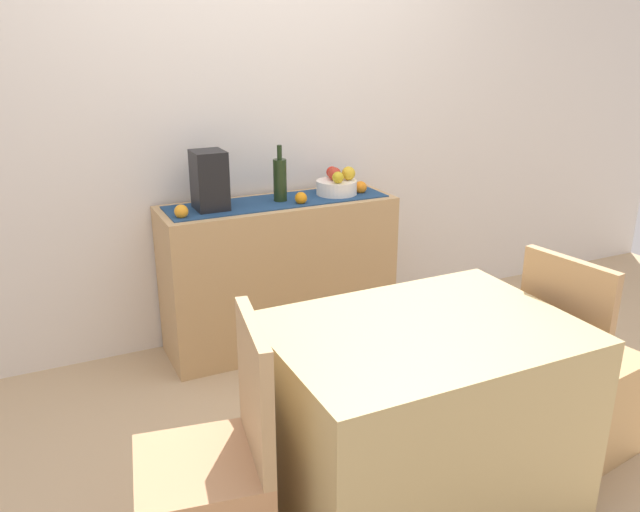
# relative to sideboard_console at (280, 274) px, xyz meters

# --- Properties ---
(ground_plane) EXTENTS (6.40, 6.40, 0.02)m
(ground_plane) POSITION_rel_sideboard_console_xyz_m (-0.03, -0.92, -0.43)
(ground_plane) COLOR tan
(ground_plane) RESTS_ON ground
(room_wall_rear) EXTENTS (6.40, 0.06, 2.70)m
(room_wall_rear) POSITION_rel_sideboard_console_xyz_m (-0.03, 0.26, 0.93)
(room_wall_rear) COLOR silver
(room_wall_rear) RESTS_ON ground
(sideboard_console) EXTENTS (1.28, 0.42, 0.83)m
(sideboard_console) POSITION_rel_sideboard_console_xyz_m (0.00, 0.00, 0.00)
(sideboard_console) COLOR tan
(sideboard_console) RESTS_ON ground
(table_runner) EXTENTS (1.20, 0.32, 0.01)m
(table_runner) POSITION_rel_sideboard_console_xyz_m (0.00, 0.00, 0.42)
(table_runner) COLOR navy
(table_runner) RESTS_ON sideboard_console
(fruit_bowl) EXTENTS (0.23, 0.23, 0.08)m
(fruit_bowl) POSITION_rel_sideboard_console_xyz_m (0.36, 0.00, 0.46)
(fruit_bowl) COLOR white
(fruit_bowl) RESTS_ON table_runner
(apple_front) EXTENTS (0.07, 0.07, 0.07)m
(apple_front) POSITION_rel_sideboard_console_xyz_m (0.35, 0.01, 0.54)
(apple_front) COLOR #B33222
(apple_front) RESTS_ON fruit_bowl
(apple_right) EXTENTS (0.06, 0.06, 0.06)m
(apple_right) POSITION_rel_sideboard_console_xyz_m (0.33, -0.07, 0.53)
(apple_right) COLOR gold
(apple_right) RESTS_ON fruit_bowl
(apple_center) EXTENTS (0.08, 0.08, 0.08)m
(apple_center) POSITION_rel_sideboard_console_xyz_m (0.42, -0.02, 0.54)
(apple_center) COLOR gold
(apple_center) RESTS_ON fruit_bowl
(apple_left) EXTENTS (0.06, 0.06, 0.06)m
(apple_left) POSITION_rel_sideboard_console_xyz_m (0.36, 0.07, 0.53)
(apple_left) COLOR red
(apple_left) RESTS_ON fruit_bowl
(wine_bottle) EXTENTS (0.07, 0.07, 0.31)m
(wine_bottle) POSITION_rel_sideboard_console_xyz_m (0.01, 0.00, 0.54)
(wine_bottle) COLOR black
(wine_bottle) RESTS_ON sideboard_console
(coffee_maker) EXTENTS (0.16, 0.18, 0.31)m
(coffee_maker) POSITION_rel_sideboard_console_xyz_m (-0.37, 0.00, 0.57)
(coffee_maker) COLOR black
(coffee_maker) RESTS_ON sideboard_console
(orange_loose_near_bowl) EXTENTS (0.07, 0.07, 0.07)m
(orange_loose_near_bowl) POSITION_rel_sideboard_console_xyz_m (-0.55, -0.09, 0.45)
(orange_loose_near_bowl) COLOR orange
(orange_loose_near_bowl) RESTS_ON sideboard_console
(orange_loose_end) EXTENTS (0.07, 0.07, 0.07)m
(orange_loose_end) POSITION_rel_sideboard_console_xyz_m (0.50, -0.02, 0.45)
(orange_loose_end) COLOR orange
(orange_loose_end) RESTS_ON sideboard_console
(orange_loose_mid) EXTENTS (0.07, 0.07, 0.07)m
(orange_loose_mid) POSITION_rel_sideboard_console_xyz_m (0.09, -0.10, 0.45)
(orange_loose_mid) COLOR orange
(orange_loose_mid) RESTS_ON sideboard_console
(dining_table) EXTENTS (1.07, 0.76, 0.74)m
(dining_table) POSITION_rel_sideboard_console_xyz_m (-0.05, -1.47, -0.05)
(dining_table) COLOR tan
(dining_table) RESTS_ON ground
(chair_near_window) EXTENTS (0.46, 0.46, 0.90)m
(chair_near_window) POSITION_rel_sideboard_console_xyz_m (-0.85, -1.47, -0.15)
(chair_near_window) COLOR tan
(chair_near_window) RESTS_ON ground
(chair_by_corner) EXTENTS (0.46, 0.46, 0.90)m
(chair_by_corner) POSITION_rel_sideboard_console_xyz_m (0.75, -1.47, -0.15)
(chair_by_corner) COLOR tan
(chair_by_corner) RESTS_ON ground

